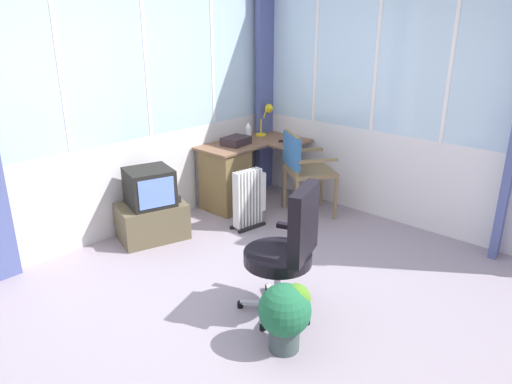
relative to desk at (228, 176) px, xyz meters
name	(u,v)px	position (x,y,z in m)	size (l,w,h in m)	color
ground	(259,307)	(-1.22, -1.61, -0.42)	(5.36, 4.81, 0.06)	gray
north_window_panel	(107,97)	(-1.22, 0.33, 0.99)	(4.36, 0.07, 2.76)	silver
east_window_panel	(410,92)	(0.99, -1.61, 0.99)	(0.07, 3.81, 2.76)	silver
curtain_corner	(266,83)	(0.86, 0.20, 0.94)	(0.29, 0.07, 2.66)	#4C578F
desk	(228,176)	(0.00, 0.00, 0.00)	(1.22, 0.77, 0.73)	brown
desk_lamp	(268,115)	(0.74, 0.05, 0.59)	(0.23, 0.20, 0.39)	yellow
tv_remote	(285,141)	(0.61, -0.33, 0.35)	(0.04, 0.15, 0.02)	black
spray_bottle	(248,132)	(0.39, 0.05, 0.44)	(0.06, 0.06, 0.22)	silver
paper_tray	(236,141)	(0.14, 0.00, 0.38)	(0.30, 0.23, 0.09)	#2D2125
wooden_armchair	(300,162)	(0.39, -0.72, 0.22)	(0.67, 0.67, 0.93)	olive
office_chair	(289,245)	(-1.16, -1.83, 0.17)	(0.63, 0.56, 1.00)	#B7B7BF
tv_on_stand	(152,208)	(-1.08, -0.04, -0.07)	(0.74, 0.60, 0.72)	brown
space_heater	(250,198)	(-0.22, -0.55, -0.07)	(0.40, 0.21, 0.62)	silver
potted_plant	(286,312)	(-1.49, -2.09, -0.11)	(0.35, 0.35, 0.47)	#3B4B4A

